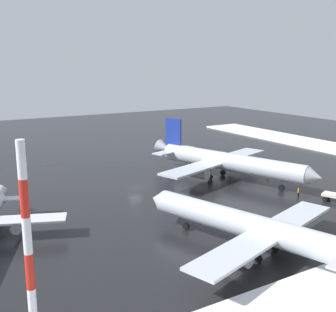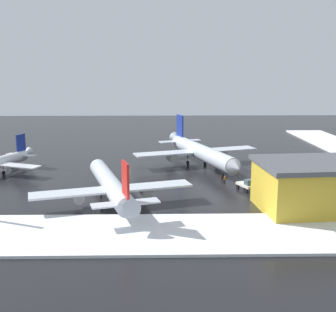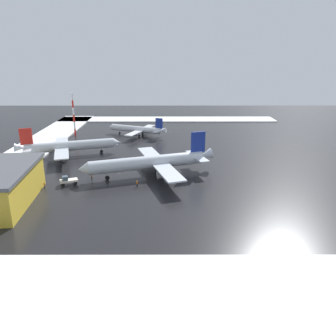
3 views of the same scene
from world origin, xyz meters
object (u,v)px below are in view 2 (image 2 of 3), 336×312
Objects in this scene: pushback_tug at (247,185)px; airplane_far_rear at (200,152)px; ground_crew_by_nose_gear at (237,166)px; cargo_hangar at (330,186)px; airplane_parked_starboard at (111,185)px; ground_crew_beside_wing at (265,194)px; ground_crew_mid_apron at (225,179)px.

airplane_far_rear is at bearing 176.82° from pushback_tug.
ground_crew_by_nose_gear is 0.07× the size of cargo_hangar.
ground_crew_by_nose_gear is at bearing -64.01° from airplane_parked_starboard.
cargo_hangar is at bearing 21.98° from pushback_tug.
cargo_hangar is (11.90, -12.32, 3.16)m from pushback_tug.
ground_crew_beside_wing is at bearing 139.47° from cargo_hangar.
ground_crew_mid_apron is 24.01m from cargo_hangar.
pushback_tug is 6.72m from ground_crew_mid_apron.
ground_crew_beside_wing is 12.67m from ground_crew_mid_apron.
pushback_tug is 18.81m from ground_crew_by_nose_gear.
pushback_tug reaches higher than ground_crew_by_nose_gear.
ground_crew_by_nose_gear is (1.46, 18.75, -0.31)m from pushback_tug.
airplane_parked_starboard is at bearing -96.35° from pushback_tug.
airplane_parked_starboard reaches higher than ground_crew_by_nose_gear.
airplane_far_rear is 22.70× the size of ground_crew_beside_wing.
ground_crew_mid_apron is at bearing 20.51° from ground_crew_by_nose_gear.
airplane_far_rear is at bearing -144.59° from ground_crew_mid_apron.
pushback_tug is 2.98× the size of ground_crew_mid_apron.
cargo_hangar reaches higher than pushback_tug.
airplane_far_rear reaches higher than ground_crew_beside_wing.
airplane_parked_starboard is 28.01m from pushback_tug.
airplane_parked_starboard is 20.25× the size of ground_crew_mid_apron.
airplane_far_rear is 9.99m from ground_crew_by_nose_gear.
ground_crew_mid_apron is at bearing 17.76° from ground_crew_beside_wing.
ground_crew_by_nose_gear is (8.97, -3.27, -2.94)m from airplane_far_rear.
pushback_tug is 6.01m from ground_crew_beside_wing.
airplane_far_rear reaches higher than cargo_hangar.
airplane_parked_starboard is 29.52m from ground_crew_beside_wing.
ground_crew_beside_wing and ground_crew_by_nose_gear have the same top height.
airplane_far_rear is 17.12m from ground_crew_mid_apron.
airplane_far_rear is 29.39m from ground_crew_beside_wing.
airplane_parked_starboard is at bearing -51.35° from airplane_far_rear.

